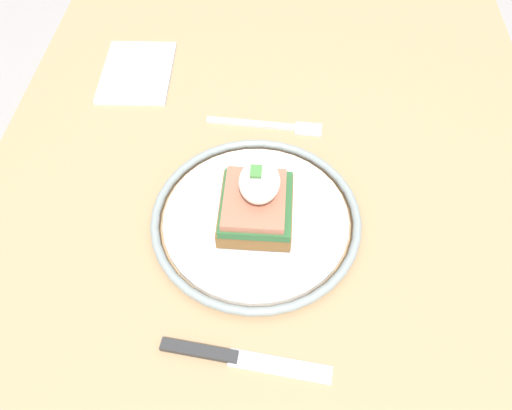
{
  "coord_description": "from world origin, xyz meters",
  "views": [
    {
      "loc": [
        0.35,
        0.01,
        1.24
      ],
      "look_at": [
        0.02,
        -0.02,
        0.79
      ],
      "focal_mm": 35.0,
      "sensor_mm": 36.0,
      "label": 1
    }
  ],
  "objects_px": {
    "knife": "(231,357)",
    "fork": "(271,126)",
    "napkin": "(137,72)",
    "plate": "(256,219)",
    "sandwich": "(257,201)"
  },
  "relations": [
    {
      "from": "sandwich",
      "to": "napkin",
      "type": "xyz_separation_m",
      "value": [
        -0.26,
        -0.2,
        -0.04
      ]
    },
    {
      "from": "knife",
      "to": "plate",
      "type": "bearing_deg",
      "value": 175.35
    },
    {
      "from": "sandwich",
      "to": "knife",
      "type": "height_order",
      "value": "sandwich"
    },
    {
      "from": "knife",
      "to": "napkin",
      "type": "xyz_separation_m",
      "value": [
        -0.42,
        -0.18,
        0.0
      ]
    },
    {
      "from": "fork",
      "to": "napkin",
      "type": "relative_size",
      "value": 1.14
    },
    {
      "from": "plate",
      "to": "knife",
      "type": "relative_size",
      "value": 1.43
    },
    {
      "from": "sandwich",
      "to": "napkin",
      "type": "height_order",
      "value": "sandwich"
    },
    {
      "from": "plate",
      "to": "napkin",
      "type": "distance_m",
      "value": 0.32
    },
    {
      "from": "plate",
      "to": "knife",
      "type": "height_order",
      "value": "plate"
    },
    {
      "from": "plate",
      "to": "fork",
      "type": "xyz_separation_m",
      "value": [
        -0.16,
        0.01,
        -0.01
      ]
    },
    {
      "from": "knife",
      "to": "fork",
      "type": "bearing_deg",
      "value": 176.04
    },
    {
      "from": "plate",
      "to": "fork",
      "type": "bearing_deg",
      "value": 176.75
    },
    {
      "from": "sandwich",
      "to": "napkin",
      "type": "distance_m",
      "value": 0.32
    },
    {
      "from": "fork",
      "to": "sandwich",
      "type": "bearing_deg",
      "value": -2.96
    },
    {
      "from": "napkin",
      "to": "sandwich",
      "type": "bearing_deg",
      "value": 37.32
    }
  ]
}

